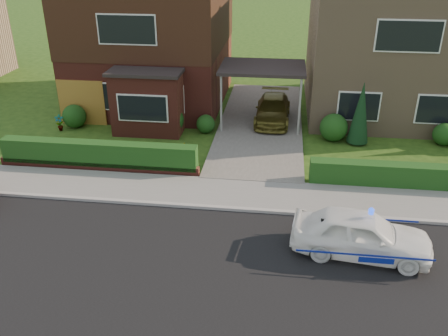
# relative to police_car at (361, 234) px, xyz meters

# --- Properties ---
(ground) EXTENTS (120.00, 120.00, 0.00)m
(ground) POSITION_rel_police_car_xyz_m (-3.29, -1.20, -0.65)
(ground) COLOR #224412
(ground) RESTS_ON ground
(road) EXTENTS (60.00, 6.00, 0.02)m
(road) POSITION_rel_police_car_xyz_m (-3.29, -1.20, -0.65)
(road) COLOR black
(road) RESTS_ON ground
(kerb) EXTENTS (60.00, 0.16, 0.12)m
(kerb) POSITION_rel_police_car_xyz_m (-3.29, 1.85, -0.59)
(kerb) COLOR #9E9993
(kerb) RESTS_ON ground
(sidewalk) EXTENTS (60.00, 2.00, 0.10)m
(sidewalk) POSITION_rel_police_car_xyz_m (-3.29, 2.90, -0.60)
(sidewalk) COLOR slate
(sidewalk) RESTS_ON ground
(driveway) EXTENTS (3.80, 12.00, 0.12)m
(driveway) POSITION_rel_police_car_xyz_m (-3.29, 9.80, -0.59)
(driveway) COLOR #666059
(driveway) RESTS_ON ground
(house_left) EXTENTS (7.50, 9.53, 7.25)m
(house_left) POSITION_rel_police_car_xyz_m (-9.07, 12.70, 3.16)
(house_left) COLOR maroon
(house_left) RESTS_ON ground
(house_right) EXTENTS (7.50, 8.06, 7.25)m
(house_right) POSITION_rel_police_car_xyz_m (2.51, 12.79, 3.02)
(house_right) COLOR #9B7D5F
(house_right) RESTS_ON ground
(carport_link) EXTENTS (3.80, 3.00, 2.77)m
(carport_link) POSITION_rel_police_car_xyz_m (-3.29, 9.75, 2.01)
(carport_link) COLOR black
(carport_link) RESTS_ON ground
(garage_door) EXTENTS (2.20, 0.10, 2.10)m
(garage_door) POSITION_rel_police_car_xyz_m (-11.53, 8.76, 0.40)
(garage_door) COLOR #925720
(garage_door) RESTS_ON ground
(dwarf_wall) EXTENTS (7.70, 0.25, 0.36)m
(dwarf_wall) POSITION_rel_police_car_xyz_m (-9.09, 4.10, -0.47)
(dwarf_wall) COLOR maroon
(dwarf_wall) RESTS_ON ground
(hedge_left) EXTENTS (7.50, 0.55, 0.90)m
(hedge_left) POSITION_rel_police_car_xyz_m (-9.09, 4.25, -0.65)
(hedge_left) COLOR #1A3E13
(hedge_left) RESTS_ON ground
(hedge_right) EXTENTS (7.50, 0.55, 0.80)m
(hedge_right) POSITION_rel_police_car_xyz_m (2.51, 4.15, -0.65)
(hedge_right) COLOR #1A3E13
(hedge_right) RESTS_ON ground
(shrub_left_far) EXTENTS (1.08, 1.08, 1.08)m
(shrub_left_far) POSITION_rel_police_car_xyz_m (-11.79, 8.30, -0.11)
(shrub_left_far) COLOR #1A3E13
(shrub_left_far) RESTS_ON ground
(shrub_left_mid) EXTENTS (1.32, 1.32, 1.32)m
(shrub_left_mid) POSITION_rel_police_car_xyz_m (-7.29, 8.10, 0.01)
(shrub_left_mid) COLOR #1A3E13
(shrub_left_mid) RESTS_ON ground
(shrub_left_near) EXTENTS (0.84, 0.84, 0.84)m
(shrub_left_near) POSITION_rel_police_car_xyz_m (-5.69, 8.40, -0.23)
(shrub_left_near) COLOR #1A3E13
(shrub_left_near) RESTS_ON ground
(shrub_right_near) EXTENTS (1.20, 1.20, 1.20)m
(shrub_right_near) POSITION_rel_police_car_xyz_m (-0.09, 8.20, -0.05)
(shrub_right_near) COLOR #1A3E13
(shrub_right_near) RESTS_ON ground
(shrub_right_mid) EXTENTS (0.96, 0.96, 0.96)m
(shrub_right_mid) POSITION_rel_police_car_xyz_m (4.51, 8.30, -0.17)
(shrub_right_mid) COLOR #1A3E13
(shrub_right_mid) RESTS_ON ground
(conifer_a) EXTENTS (0.90, 0.90, 2.60)m
(conifer_a) POSITION_rel_police_car_xyz_m (0.91, 8.00, 0.65)
(conifer_a) COLOR black
(conifer_a) RESTS_ON ground
(police_car) EXTENTS (3.48, 3.94, 1.46)m
(police_car) POSITION_rel_police_car_xyz_m (0.00, 0.00, 0.00)
(police_car) COLOR white
(police_car) RESTS_ON ground
(driveway_car) EXTENTS (1.65, 3.89, 1.12)m
(driveway_car) POSITION_rel_police_car_xyz_m (-2.75, 10.00, 0.03)
(driveway_car) COLOR brown
(driveway_car) RESTS_ON driveway
(potted_plant_a) EXTENTS (0.46, 0.38, 0.74)m
(potted_plant_a) POSITION_rel_police_car_xyz_m (-12.29, 7.78, -0.28)
(potted_plant_a) COLOR gray
(potted_plant_a) RESTS_ON ground
(potted_plant_b) EXTENTS (0.52, 0.48, 0.76)m
(potted_plant_b) POSITION_rel_police_car_xyz_m (-6.19, 5.38, -0.27)
(potted_plant_b) COLOR gray
(potted_plant_b) RESTS_ON ground
(potted_plant_c) EXTENTS (0.44, 0.44, 0.75)m
(potted_plant_c) POSITION_rel_police_car_xyz_m (-9.15, 7.80, -0.27)
(potted_plant_c) COLOR gray
(potted_plant_c) RESTS_ON ground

